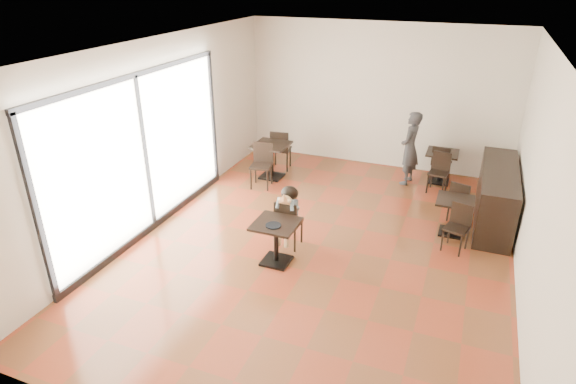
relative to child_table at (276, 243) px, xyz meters
The scene contains 23 objects.
floor 0.94m from the child_table, 55.88° to the left, with size 6.00×8.00×0.01m, color maroon.
ceiling 2.98m from the child_table, 55.88° to the left, with size 6.00×8.00×0.01m, color white.
wall_back 4.91m from the child_table, 84.07° to the left, with size 6.00×0.01×3.20m, color beige.
wall_front 3.54m from the child_table, 81.48° to the right, with size 6.00×0.01×3.20m, color beige.
wall_left 2.90m from the child_table, 163.90° to the left, with size 0.01×8.00×3.20m, color beige.
wall_right 3.78m from the child_table, 11.72° to the left, with size 0.01×8.00×3.20m, color beige.
storefront_window 2.70m from the child_table, behind, with size 0.04×4.50×2.60m, color white.
child_table is the anchor object (origin of this frame).
child_chair 0.55m from the child_table, 90.00° to the left, with size 0.38×0.38×0.84m, color black, non-canonical shape.
child 0.58m from the child_table, 90.00° to the left, with size 0.38×0.53×1.06m, color gray, non-canonical shape.
plate 0.37m from the child_table, 90.00° to the right, with size 0.24×0.24×0.01m, color black.
pizza_slice 0.67m from the child_table, 90.00° to the left, with size 0.25×0.19×0.06m, color tan, non-canonical shape.
adult_patron 4.15m from the child_table, 70.03° to the left, with size 0.57×0.37×1.56m, color #343538.
cafe_table_mid 3.16m from the child_table, 38.21° to the left, with size 0.62×0.62×0.65m, color black, non-canonical shape.
cafe_table_left 3.39m from the child_table, 114.54° to the left, with size 0.73×0.73×0.77m, color black, non-canonical shape.
cafe_table_back 4.66m from the child_table, 63.76° to the left, with size 0.65×0.65×0.68m, color black, non-canonical shape.
chair_mid_a 3.58m from the child_table, 44.31° to the left, with size 0.35×0.35×0.78m, color black, non-canonical shape.
chair_mid_b 2.92m from the child_table, 28.70° to the left, with size 0.35×0.35×0.78m, color black, non-canonical shape.
chair_left_a 3.89m from the child_table, 111.17° to the left, with size 0.42×0.42×0.93m, color black, non-canonical shape.
chair_left_b 2.90m from the child_table, 119.06° to the left, with size 0.42×0.42×0.93m, color black, non-canonical shape.
chair_back_a 4.70m from the child_table, 64.02° to the left, with size 0.37×0.37×0.82m, color black, non-canonical shape.
chair_back_b 4.17m from the child_table, 60.41° to the left, with size 0.37×0.37×0.82m, color black, non-canonical shape.
service_counter 4.16m from the child_table, 40.94° to the left, with size 0.60×2.40×1.00m, color black.
Camera 1 is at (2.03, -6.61, 4.22)m, focal length 30.00 mm.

